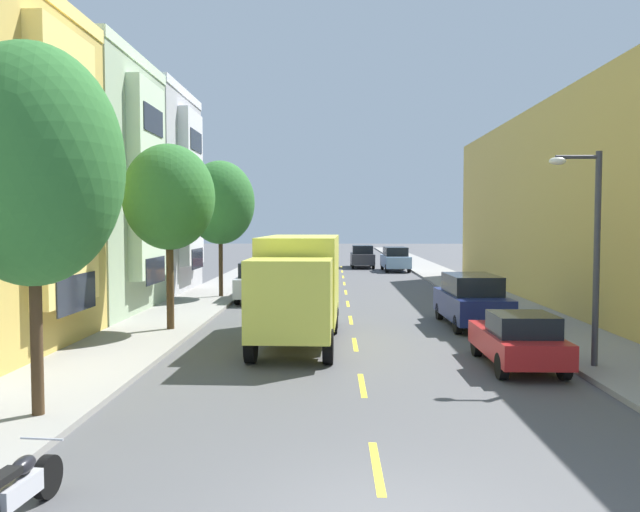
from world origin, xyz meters
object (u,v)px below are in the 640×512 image
object	(u,v)px
street_tree_third	(220,203)
parked_motorcycle	(16,491)
street_lamp	(590,239)
parked_suv_silver	(259,281)
parked_suv_sky	(395,259)
street_tree_second	(169,198)
delivery_box_truck	(299,282)
parked_wagon_orange	(278,270)
parked_hatchback_red	(518,340)
parked_wagon_burgundy	(289,259)
moving_charcoal_sedan	(362,256)
parked_pickup_teal	(294,254)
parked_suv_navy	(471,300)
street_tree_nearest	(32,166)

from	to	relation	value
street_tree_third	parked_motorcycle	bearing A→B (deg)	-86.03
street_lamp	parked_suv_silver	size ratio (longest dim) A/B	1.15
street_tree_third	parked_suv_sky	distance (m)	21.89
street_tree_second	delivery_box_truck	bearing A→B (deg)	-17.54
delivery_box_truck	parked_wagon_orange	xyz separation A→B (m)	(-2.47, 20.04, -1.12)
parked_wagon_orange	parked_suv_silver	distance (m)	9.41
parked_suv_silver	parked_hatchback_red	distance (m)	16.68
street_tree_third	parked_suv_sky	xyz separation A→B (m)	(10.67, 18.71, -3.89)
street_tree_third	parked_suv_sky	world-z (taller)	street_tree_third
delivery_box_truck	parked_wagon_burgundy	xyz separation A→B (m)	(-2.69, 32.48, -1.12)
moving_charcoal_sedan	parked_hatchback_red	bearing A→B (deg)	-86.32
street_lamp	parked_pickup_teal	size ratio (longest dim) A/B	1.04
parked_wagon_burgundy	parked_motorcycle	world-z (taller)	parked_wagon_burgundy
street_tree_second	parked_hatchback_red	size ratio (longest dim) A/B	1.61
parked_wagon_orange	parked_pickup_teal	bearing A→B (deg)	90.63
parked_suv_navy	parked_suv_sky	distance (m)	26.98
parked_suv_navy	parked_pickup_teal	xyz separation A→B (m)	(-8.93, 37.11, -0.16)
delivery_box_truck	street_lamp	bearing A→B (deg)	-27.29
street_tree_third	parked_pickup_teal	distance (m)	29.18
street_tree_second	parked_wagon_orange	xyz separation A→B (m)	(2.14, 18.59, -3.93)
parked_suv_silver	moving_charcoal_sedan	world-z (taller)	same
street_lamp	parked_pickup_teal	bearing A→B (deg)	103.26
street_tree_third	parked_suv_silver	bearing A→B (deg)	-18.67
street_tree_third	parked_pickup_teal	world-z (taller)	street_tree_third
parked_motorcycle	street_lamp	bearing A→B (deg)	38.50
parked_suv_sky	parked_motorcycle	bearing A→B (deg)	-101.98
parked_wagon_burgundy	parked_suv_sky	world-z (taller)	parked_suv_sky
street_tree_third	parked_motorcycle	distance (m)	24.26
street_lamp	parked_suv_navy	xyz separation A→B (m)	(-1.47, 7.03, -2.44)
parked_suv_silver	parked_wagon_burgundy	distance (m)	21.85
parked_suv_silver	parked_motorcycle	distance (m)	23.11
street_tree_nearest	parked_wagon_burgundy	xyz separation A→B (m)	(1.92, 40.89, -4.13)
street_tree_nearest	parked_wagon_orange	size ratio (longest dim) A/B	1.50
moving_charcoal_sedan	parked_wagon_orange	bearing A→B (deg)	-113.53
delivery_box_truck	parked_motorcycle	distance (m)	12.90
parked_hatchback_red	parked_suv_navy	xyz separation A→B (m)	(0.23, 6.71, 0.23)
street_tree_second	moving_charcoal_sedan	xyz separation A→B (m)	(8.20, 32.51, -3.74)
street_lamp	parked_wagon_burgundy	size ratio (longest dim) A/B	1.17
parked_wagon_orange	delivery_box_truck	bearing A→B (deg)	-82.98
parked_hatchback_red	parked_suv_sky	bearing A→B (deg)	89.91
street_tree_nearest	street_tree_second	world-z (taller)	street_tree_nearest
street_tree_nearest	parked_suv_sky	distance (m)	40.09
parked_suv_silver	street_tree_second	bearing A→B (deg)	-102.50
delivery_box_truck	parked_suv_silver	bearing A→B (deg)	103.60
street_tree_third	parked_suv_sky	size ratio (longest dim) A/B	1.41
parked_hatchback_red	parked_pickup_teal	bearing A→B (deg)	101.23
street_lamp	parked_hatchback_red	size ratio (longest dim) A/B	1.39
street_tree_nearest	street_lamp	bearing A→B (deg)	19.78
parked_suv_navy	delivery_box_truck	bearing A→B (deg)	-153.96
parked_suv_silver	parked_hatchback_red	xyz separation A→B (m)	(8.58, -14.30, -0.23)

